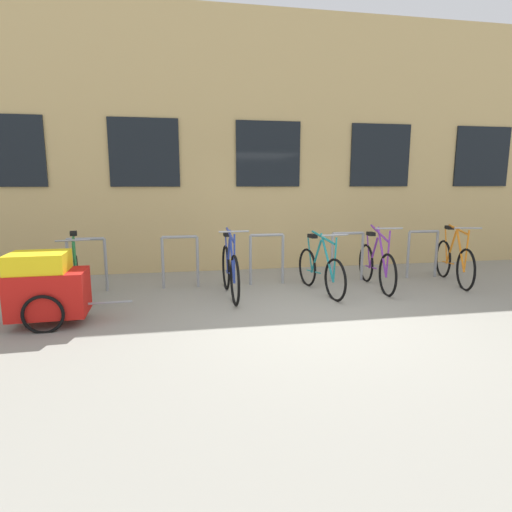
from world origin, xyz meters
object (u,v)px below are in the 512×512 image
object	(u,v)px
bicycle_green	(76,278)
bicycle_teal	(320,270)
bicycle_purple	(376,266)
bicycle_orange	(454,261)
bicycle_blue	(230,271)
bike_trailer	(47,287)

from	to	relation	value
bicycle_green	bicycle_teal	world-z (taller)	bicycle_green
bicycle_green	bicycle_purple	bearing A→B (deg)	0.96
bicycle_orange	bicycle_blue	bearing A→B (deg)	-177.52
bicycle_teal	bicycle_blue	world-z (taller)	bicycle_blue
bicycle_purple	bicycle_orange	xyz separation A→B (m)	(1.53, 0.09, 0.01)
bicycle_green	bike_trailer	size ratio (longest dim) A/B	1.09
bicycle_teal	bike_trailer	xyz separation A→B (m)	(-3.89, -0.91, 0.11)
bicycle_purple	bicycle_blue	bearing A→B (deg)	-178.08
bike_trailer	bicycle_purple	bearing A→B (deg)	11.78
bike_trailer	bicycle_green	bearing A→B (deg)	82.73
bicycle_green	bicycle_teal	xyz separation A→B (m)	(3.77, -0.04, -0.01)
bicycle_purple	bicycle_blue	world-z (taller)	bicycle_blue
bicycle_green	bicycle_teal	bearing A→B (deg)	-0.58
bike_trailer	bicycle_teal	bearing A→B (deg)	13.15
bicycle_blue	bike_trailer	xyz separation A→B (m)	(-2.41, -0.94, 0.08)
bicycle_orange	bike_trailer	size ratio (longest dim) A/B	1.16
bicycle_purple	bicycle_blue	size ratio (longest dim) A/B	0.98
bicycle_teal	bike_trailer	size ratio (longest dim) A/B	1.14
bicycle_green	bike_trailer	bearing A→B (deg)	-97.27
bicycle_purple	bike_trailer	world-z (taller)	bicycle_purple
bicycle_purple	bicycle_teal	bearing A→B (deg)	-173.47
bicycle_purple	bicycle_orange	size ratio (longest dim) A/B	1.00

